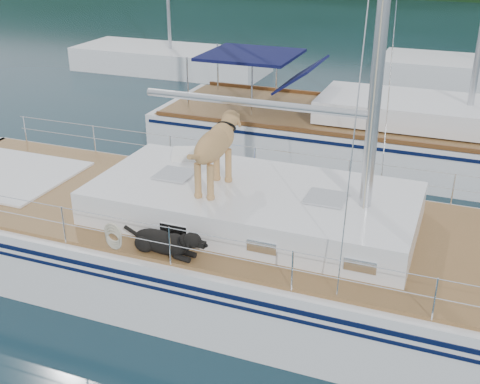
% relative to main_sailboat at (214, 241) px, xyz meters
% --- Properties ---
extents(ground, '(120.00, 120.00, 0.00)m').
position_rel_main_sailboat_xyz_m(ground, '(-0.09, 0.01, -0.69)').
color(ground, black).
rests_on(ground, ground).
extents(main_sailboat, '(12.00, 3.85, 14.01)m').
position_rel_main_sailboat_xyz_m(main_sailboat, '(0.00, 0.00, 0.00)').
color(main_sailboat, white).
rests_on(main_sailboat, ground).
extents(neighbor_sailboat, '(11.00, 3.50, 13.30)m').
position_rel_main_sailboat_xyz_m(neighbor_sailboat, '(1.49, 6.69, -0.06)').
color(neighbor_sailboat, white).
rests_on(neighbor_sailboat, ground).
extents(bg_boat_west, '(8.00, 3.00, 11.65)m').
position_rel_main_sailboat_xyz_m(bg_boat_west, '(-8.09, 14.01, -0.24)').
color(bg_boat_west, white).
rests_on(bg_boat_west, ground).
extents(bg_boat_center, '(7.20, 3.00, 11.65)m').
position_rel_main_sailboat_xyz_m(bg_boat_center, '(3.91, 16.01, -0.24)').
color(bg_boat_center, white).
rests_on(bg_boat_center, ground).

